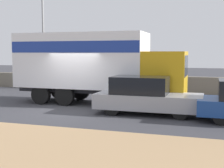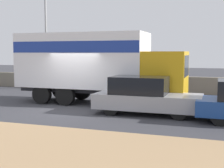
% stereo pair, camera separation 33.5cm
% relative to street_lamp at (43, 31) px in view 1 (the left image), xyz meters
% --- Properties ---
extents(ground_plane, '(80.00, 80.00, 0.00)m').
position_rel_street_lamp_xyz_m(ground_plane, '(4.81, -6.50, -3.95)').
color(ground_plane, '#38383D').
extents(stone_wall_backdrop, '(60.00, 0.35, 1.06)m').
position_rel_street_lamp_xyz_m(stone_wall_backdrop, '(4.81, 0.65, -3.42)').
color(stone_wall_backdrop, gray).
rests_on(stone_wall_backdrop, ground_plane).
extents(street_lamp, '(0.56, 0.28, 6.81)m').
position_rel_street_lamp_xyz_m(street_lamp, '(0.00, 0.00, 0.00)').
color(street_lamp, gray).
rests_on(street_lamp, ground_plane).
extents(box_truck, '(8.31, 2.37, 3.47)m').
position_rel_street_lamp_xyz_m(box_truck, '(5.36, -4.50, -1.91)').
color(box_truck, gold).
rests_on(box_truck, ground_plane).
extents(car_hatchback, '(4.34, 1.77, 1.55)m').
position_rel_street_lamp_xyz_m(car_hatchback, '(8.32, -6.29, -3.19)').
color(car_hatchback, '#9E9EA3').
rests_on(car_hatchback, ground_plane).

